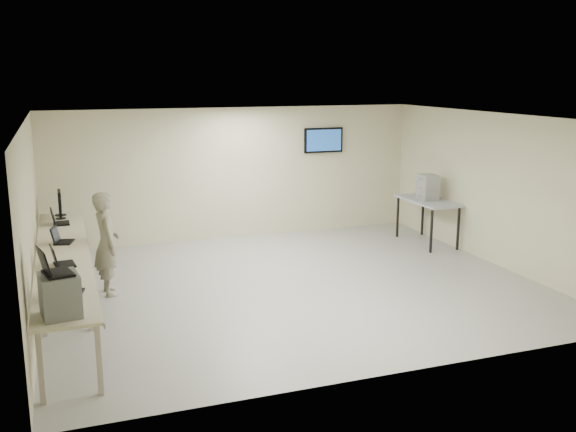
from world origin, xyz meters
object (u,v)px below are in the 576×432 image
object	(u,v)px
workbench	(64,258)
equipment_box	(60,295)
side_table	(428,203)
soldier	(107,244)

from	to	relation	value
workbench	equipment_box	size ratio (longest dim) A/B	12.75
workbench	side_table	bearing A→B (deg)	12.72
side_table	soldier	bearing A→B (deg)	-171.05
soldier	side_table	distance (m)	6.62
workbench	equipment_box	xyz separation A→B (m)	(-0.06, -2.63, 0.31)
soldier	workbench	bearing A→B (deg)	125.46
soldier	side_table	xyz separation A→B (m)	(6.54, 1.03, 0.02)
workbench	equipment_box	distance (m)	2.65
equipment_box	side_table	xyz separation A→B (m)	(7.25, 4.26, -0.28)
workbench	equipment_box	bearing A→B (deg)	-91.36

